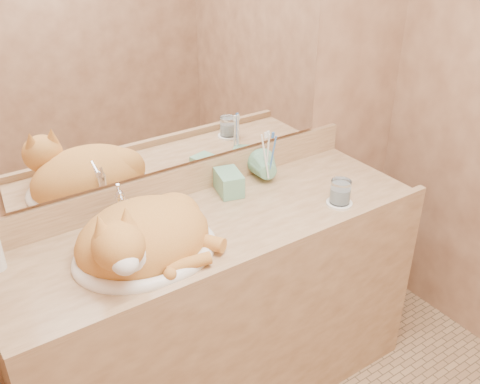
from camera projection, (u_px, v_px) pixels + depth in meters
wall_back at (176, 97)px, 1.94m from camera, size 2.40×0.02×2.50m
vanity_counter at (220, 313)px, 2.14m from camera, size 1.60×0.55×0.85m
mirror at (175, 60)px, 1.86m from camera, size 1.30×0.02×0.80m
sink_basin at (144, 234)px, 1.74m from camera, size 0.57×0.51×0.15m
faucet at (121, 208)px, 1.87m from camera, size 0.04×0.12×0.16m
cat at (142, 235)px, 1.73m from camera, size 0.46×0.38×0.25m
soap_dispenser at (234, 178)px, 2.03m from camera, size 0.11×0.11×0.20m
toothbrush_cup at (269, 173)px, 2.16m from camera, size 0.15×0.15×0.11m
toothbrushes at (269, 154)px, 2.12m from camera, size 0.04×0.04×0.24m
saucer at (339, 203)px, 2.05m from camera, size 0.10×0.10×0.01m
water_glass at (340, 192)px, 2.03m from camera, size 0.08×0.08×0.09m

